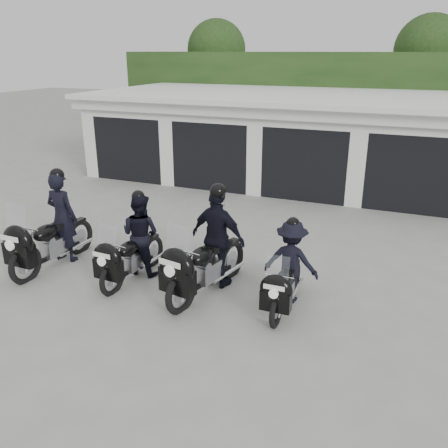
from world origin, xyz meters
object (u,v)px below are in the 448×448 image
at_px(police_bike_c, 212,246).
at_px(police_bike_d, 289,268).
at_px(police_bike_b, 135,241).
at_px(police_bike_a, 52,228).

bearing_deg(police_bike_c, police_bike_d, 11.77).
bearing_deg(police_bike_b, police_bike_c, 4.73).
height_order(police_bike_a, police_bike_c, police_bike_c).
relative_size(police_bike_b, police_bike_d, 1.10).
bearing_deg(police_bike_b, police_bike_d, 4.13).
xyz_separation_m(police_bike_a, police_bike_b, (1.91, 0.23, -0.07)).
xyz_separation_m(police_bike_c, police_bike_d, (1.49, 0.01, -0.19)).
relative_size(police_bike_b, police_bike_c, 0.86).
xyz_separation_m(police_bike_b, police_bike_c, (1.65, 0.05, 0.13)).
distance_m(police_bike_a, police_bike_b, 1.92).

